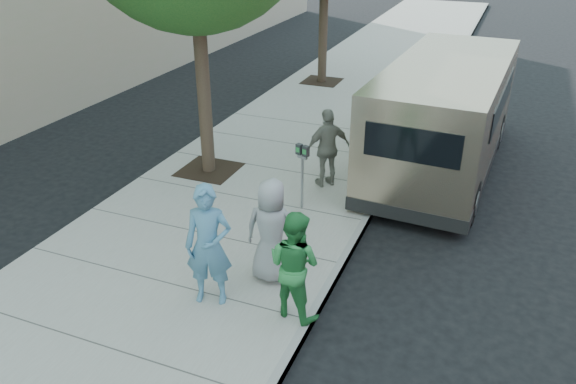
# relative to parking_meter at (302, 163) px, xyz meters

# --- Properties ---
(ground) EXTENTS (120.00, 120.00, 0.00)m
(ground) POSITION_rel_parking_meter_xyz_m (-0.19, -1.55, -1.08)
(ground) COLOR black
(ground) RESTS_ON ground
(sidewalk) EXTENTS (5.00, 60.00, 0.15)m
(sidewalk) POSITION_rel_parking_meter_xyz_m (-1.19, -1.55, -1.00)
(sidewalk) COLOR gray
(sidewalk) RESTS_ON ground
(curb_face) EXTENTS (0.12, 60.00, 0.16)m
(curb_face) POSITION_rel_parking_meter_xyz_m (1.25, -1.55, -1.00)
(curb_face) COLOR gray
(curb_face) RESTS_ON ground
(parking_meter) EXTENTS (0.28, 0.17, 1.28)m
(parking_meter) POSITION_rel_parking_meter_xyz_m (0.00, 0.00, 0.00)
(parking_meter) COLOR gray
(parking_meter) RESTS_ON sidewalk
(van) EXTENTS (2.52, 6.66, 2.43)m
(van) POSITION_rel_parking_meter_xyz_m (2.11, 3.13, 0.21)
(van) COLOR tan
(van) RESTS_ON ground
(person_officer) EXTENTS (0.77, 0.62, 1.84)m
(person_officer) POSITION_rel_parking_meter_xyz_m (-0.21, -3.14, -0.01)
(person_officer) COLOR teal
(person_officer) RESTS_ON sidewalk
(person_green_shirt) EXTENTS (0.90, 0.78, 1.61)m
(person_green_shirt) POSITION_rel_parking_meter_xyz_m (1.01, -2.97, -0.12)
(person_green_shirt) COLOR #2B843F
(person_green_shirt) RESTS_ON sidewalk
(person_gray_shirt) EXTENTS (0.87, 0.62, 1.66)m
(person_gray_shirt) POSITION_rel_parking_meter_xyz_m (0.38, -2.31, -0.10)
(person_gray_shirt) COLOR gray
(person_gray_shirt) RESTS_ON sidewalk
(person_striped_polo) EXTENTS (0.96, 0.95, 1.63)m
(person_striped_polo) POSITION_rel_parking_meter_xyz_m (0.13, 1.11, -0.11)
(person_striped_polo) COLOR gray
(person_striped_polo) RESTS_ON sidewalk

